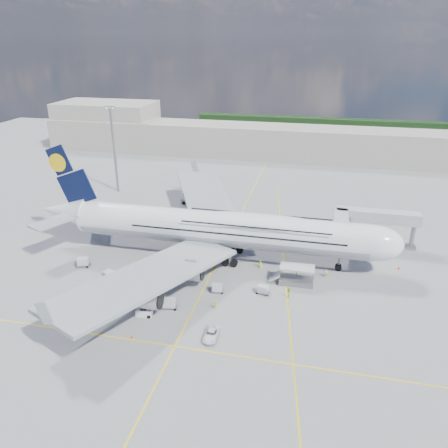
% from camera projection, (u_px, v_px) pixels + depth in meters
% --- Properties ---
extents(ground, '(300.00, 300.00, 0.00)m').
position_uv_depth(ground, '(207.00, 281.00, 85.34)').
color(ground, gray).
rests_on(ground, ground).
extents(taxi_line_main, '(0.25, 220.00, 0.01)m').
position_uv_depth(taxi_line_main, '(207.00, 281.00, 85.34)').
color(taxi_line_main, yellow).
rests_on(taxi_line_main, ground).
extents(taxi_line_cross, '(120.00, 0.25, 0.01)m').
position_uv_depth(taxi_line_cross, '(175.00, 346.00, 67.48)').
color(taxi_line_cross, yellow).
rests_on(taxi_line_cross, ground).
extents(taxi_line_diag, '(14.16, 99.06, 0.01)m').
position_uv_depth(taxi_line_diag, '(284.00, 264.00, 91.45)').
color(taxi_line_diag, yellow).
rests_on(taxi_line_diag, ground).
extents(airliner, '(77.26, 79.15, 23.71)m').
position_uv_depth(airliner, '(220.00, 228.00, 91.46)').
color(airliner, white).
rests_on(airliner, ground).
extents(jet_bridge, '(18.80, 12.10, 8.50)m').
position_uv_depth(jet_bridge, '(363.00, 221.00, 95.29)').
color(jet_bridge, '#B7B7BC').
rests_on(jet_bridge, ground).
extents(cargo_loader, '(8.53, 3.20, 3.67)m').
position_uv_depth(cargo_loader, '(296.00, 278.00, 84.04)').
color(cargo_loader, silver).
rests_on(cargo_loader, ground).
extents(light_mast, '(3.00, 0.70, 25.50)m').
position_uv_depth(light_mast, '(114.00, 149.00, 128.28)').
color(light_mast, gray).
rests_on(light_mast, ground).
extents(terminal, '(180.00, 16.00, 12.00)m').
position_uv_depth(terminal, '(270.00, 142.00, 167.78)').
color(terminal, '#B2AD9E').
rests_on(terminal, ground).
extents(hangar, '(40.00, 22.00, 18.00)m').
position_uv_depth(hangar, '(107.00, 124.00, 185.13)').
color(hangar, '#B2AD9E').
rests_on(hangar, ground).
extents(tree_line, '(160.00, 6.00, 8.00)m').
position_uv_depth(tree_line, '(368.00, 129.00, 200.72)').
color(tree_line, '#193814').
rests_on(tree_line, ground).
extents(dolly_row_a, '(3.88, 3.10, 2.17)m').
position_uv_depth(dolly_row_a, '(110.00, 277.00, 84.53)').
color(dolly_row_a, gray).
rests_on(dolly_row_a, ground).
extents(dolly_row_b, '(3.29, 2.25, 1.90)m').
position_uv_depth(dolly_row_b, '(114.00, 290.00, 80.52)').
color(dolly_row_b, gray).
rests_on(dolly_row_b, ground).
extents(dolly_row_c, '(3.14, 2.07, 1.83)m').
position_uv_depth(dolly_row_c, '(169.00, 303.00, 76.51)').
color(dolly_row_c, gray).
rests_on(dolly_row_c, ground).
extents(dolly_back, '(3.28, 2.42, 1.86)m').
position_uv_depth(dolly_back, '(83.00, 262.00, 90.34)').
color(dolly_back, gray).
rests_on(dolly_back, ground).
extents(dolly_nose_far, '(2.74, 1.74, 1.63)m').
position_uv_depth(dolly_nose_far, '(217.00, 288.00, 81.33)').
color(dolly_nose_far, gray).
rests_on(dolly_nose_far, ground).
extents(dolly_nose_near, '(2.72, 1.70, 1.62)m').
position_uv_depth(dolly_nose_near, '(263.00, 289.00, 80.89)').
color(dolly_nose_near, gray).
rests_on(dolly_nose_near, ground).
extents(baggage_tug, '(2.92, 1.62, 1.74)m').
position_uv_depth(baggage_tug, '(144.00, 312.00, 74.47)').
color(baggage_tug, silver).
rests_on(baggage_tug, ground).
extents(catering_truck_inner, '(6.29, 4.53, 3.45)m').
position_uv_depth(catering_truck_inner, '(186.00, 227.00, 104.90)').
color(catering_truck_inner, gray).
rests_on(catering_truck_inner, ground).
extents(catering_truck_outer, '(6.31, 3.40, 3.57)m').
position_uv_depth(catering_truck_outer, '(192.00, 199.00, 122.58)').
color(catering_truck_outer, gray).
rests_on(catering_truck_outer, ground).
extents(service_van, '(2.18, 4.60, 1.27)m').
position_uv_depth(service_van, '(211.00, 334.00, 69.18)').
color(service_van, white).
rests_on(service_van, ground).
extents(crew_nose, '(0.73, 0.77, 1.78)m').
position_uv_depth(crew_nose, '(326.00, 273.00, 86.30)').
color(crew_nose, '#C3EB18').
rests_on(crew_nose, ground).
extents(crew_loader, '(1.09, 1.18, 1.94)m').
position_uv_depth(crew_loader, '(288.00, 293.00, 79.54)').
color(crew_loader, '#A5FF1A').
rests_on(crew_loader, ground).
extents(crew_wing, '(0.47, 0.97, 1.60)m').
position_uv_depth(crew_wing, '(182.00, 272.00, 86.96)').
color(crew_wing, '#D8FF1A').
rests_on(crew_wing, ground).
extents(crew_van, '(0.62, 0.88, 1.69)m').
position_uv_depth(crew_van, '(260.00, 264.00, 89.83)').
color(crew_van, '#A7F71A').
rests_on(crew_van, ground).
extents(crew_tug, '(0.98, 0.59, 1.50)m').
position_uv_depth(crew_tug, '(215.00, 305.00, 76.49)').
color(crew_tug, '#B4EA18').
rests_on(crew_tug, ground).
extents(cone_nose, '(0.49, 0.49, 0.62)m').
position_uv_depth(cone_nose, '(399.00, 268.00, 89.41)').
color(cone_nose, '#FF4D0D').
rests_on(cone_nose, ground).
extents(cone_wing_left_inner, '(0.38, 0.38, 0.48)m').
position_uv_depth(cone_wing_left_inner, '(207.00, 229.00, 107.26)').
color(cone_wing_left_inner, '#FF4D0D').
rests_on(cone_wing_left_inner, ground).
extents(cone_wing_left_outer, '(0.38, 0.38, 0.48)m').
position_uv_depth(cone_wing_left_outer, '(205.00, 200.00, 125.68)').
color(cone_wing_left_outer, '#FF4D0D').
rests_on(cone_wing_left_outer, ground).
extents(cone_wing_right_inner, '(0.48, 0.48, 0.61)m').
position_uv_depth(cone_wing_right_inner, '(165.00, 286.00, 82.97)').
color(cone_wing_right_inner, '#FF4D0D').
rests_on(cone_wing_right_inner, ground).
extents(cone_wing_right_outer, '(0.46, 0.46, 0.59)m').
position_uv_depth(cone_wing_right_outer, '(132.00, 336.00, 69.29)').
color(cone_wing_right_outer, '#FF4D0D').
rests_on(cone_wing_right_outer, ground).
extents(cone_tail, '(0.44, 0.44, 0.56)m').
position_uv_depth(cone_tail, '(80.00, 229.00, 106.95)').
color(cone_tail, '#FF4D0D').
rests_on(cone_tail, ground).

